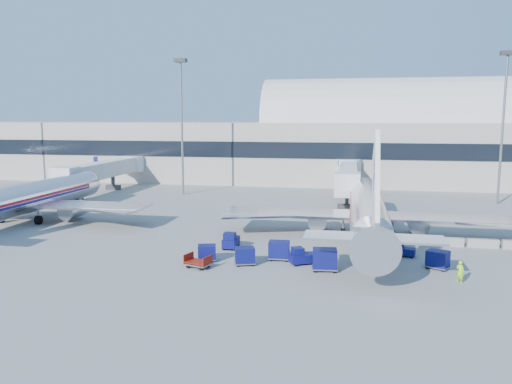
% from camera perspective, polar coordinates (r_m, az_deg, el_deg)
% --- Properties ---
extents(ground, '(260.00, 260.00, 0.00)m').
position_cam_1_polar(ground, '(52.49, 1.67, -5.80)').
color(ground, gray).
rests_on(ground, ground).
extents(terminal, '(170.00, 28.15, 21.00)m').
position_cam_1_polar(terminal, '(108.52, -0.64, 5.60)').
color(terminal, '#B2AA9E').
rests_on(terminal, ground).
extents(airliner_main, '(32.00, 37.26, 12.07)m').
position_cam_1_polar(airliner_main, '(55.66, 12.67, -2.10)').
color(airliner_main, silver).
rests_on(airliner_main, ground).
extents(airliner_mid, '(32.00, 37.26, 12.07)m').
position_cam_1_polar(airliner_mid, '(68.61, -25.05, -0.72)').
color(airliner_mid, silver).
rests_on(airliner_mid, ground).
extents(jetbridge_near, '(4.40, 27.50, 6.25)m').
position_cam_1_polar(jetbridge_near, '(81.52, 10.49, 1.98)').
color(jetbridge_near, silver).
rests_on(jetbridge_near, ground).
extents(jetbridge_mid, '(4.40, 27.50, 6.25)m').
position_cam_1_polar(jetbridge_mid, '(91.96, -16.70, 2.49)').
color(jetbridge_mid, silver).
rests_on(jetbridge_mid, ground).
extents(mast_west, '(2.00, 1.20, 22.60)m').
position_cam_1_polar(mast_west, '(85.04, -8.52, 9.62)').
color(mast_west, slate).
rests_on(mast_west, ground).
extents(mast_east, '(2.00, 1.20, 22.60)m').
position_cam_1_polar(mast_east, '(83.16, 26.51, 8.87)').
color(mast_east, slate).
rests_on(mast_east, ground).
extents(barrier_near, '(3.00, 0.55, 0.90)m').
position_cam_1_polar(barrier_near, '(54.58, 21.11, -5.33)').
color(barrier_near, '#9E9E96').
rests_on(barrier_near, ground).
extents(barrier_mid, '(3.00, 0.55, 0.90)m').
position_cam_1_polar(barrier_mid, '(55.27, 24.49, -5.36)').
color(barrier_mid, '#9E9E96').
rests_on(barrier_mid, ground).
extents(tug_lead, '(2.68, 2.12, 1.56)m').
position_cam_1_polar(tug_lead, '(44.93, 5.30, -7.35)').
color(tug_lead, '#0A0D50').
rests_on(tug_lead, ground).
extents(tug_right, '(2.21, 1.46, 1.33)m').
position_cam_1_polar(tug_right, '(49.28, 16.46, -6.37)').
color(tug_right, '#0A0D50').
rests_on(tug_right, ground).
extents(tug_left, '(1.30, 2.59, 1.69)m').
position_cam_1_polar(tug_left, '(50.15, -2.92, -5.58)').
color(tug_left, '#0A0D50').
rests_on(tug_left, ground).
extents(cart_train_a, '(2.03, 1.59, 1.73)m').
position_cam_1_polar(cart_train_a, '(46.09, 2.66, -6.64)').
color(cart_train_a, '#0A0D50').
rests_on(cart_train_a, ground).
extents(cart_train_b, '(2.12, 1.85, 1.57)m').
position_cam_1_polar(cart_train_b, '(44.55, -1.27, -7.28)').
color(cart_train_b, '#0A0D50').
rests_on(cart_train_b, ground).
extents(cart_train_c, '(1.96, 1.68, 1.49)m').
position_cam_1_polar(cart_train_c, '(45.90, -5.62, -6.90)').
color(cart_train_c, '#0A0D50').
rests_on(cart_train_c, ground).
extents(cart_solo_near, '(2.28, 1.83, 1.88)m').
position_cam_1_polar(cart_solo_near, '(43.27, 7.87, -7.61)').
color(cart_solo_near, '#0A0D50').
rests_on(cart_solo_near, ground).
extents(cart_solo_far, '(2.27, 2.09, 1.61)m').
position_cam_1_polar(cart_solo_far, '(46.14, 20.07, -7.22)').
color(cart_solo_far, '#0A0D50').
rests_on(cart_solo_far, ground).
extents(cart_open_red, '(2.49, 2.08, 0.57)m').
position_cam_1_polar(cart_open_red, '(44.11, -6.60, -8.08)').
color(cart_open_red, slate).
rests_on(cart_open_red, ground).
extents(ramp_worker, '(0.78, 0.77, 1.81)m').
position_cam_1_polar(ramp_worker, '(42.96, 22.30, -8.43)').
color(ramp_worker, '#87D516').
rests_on(ramp_worker, ground).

